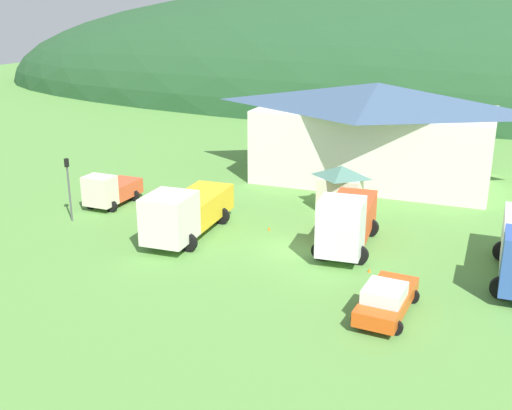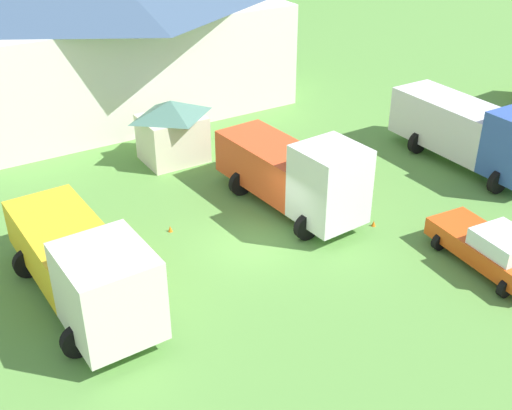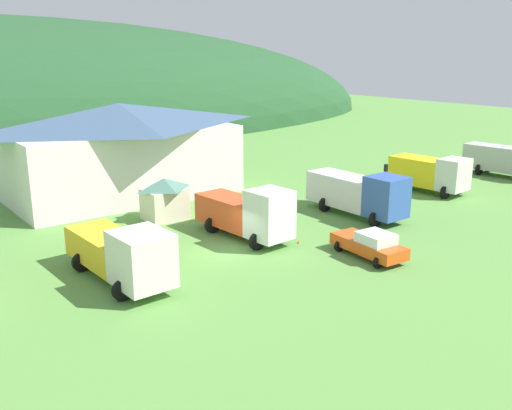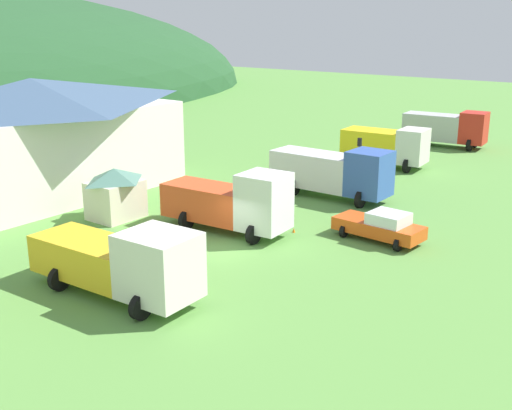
{
  "view_description": "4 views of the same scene",
  "coord_description": "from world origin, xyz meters",
  "px_view_note": "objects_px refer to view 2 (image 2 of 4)",
  "views": [
    {
      "loc": [
        10.35,
        -31.76,
        13.74
      ],
      "look_at": [
        -2.06,
        -0.65,
        2.72
      ],
      "focal_mm": 43.1,
      "sensor_mm": 36.0,
      "label": 1
    },
    {
      "loc": [
        -11.16,
        -18.1,
        13.72
      ],
      "look_at": [
        0.16,
        0.15,
        1.6
      ],
      "focal_mm": 45.3,
      "sensor_mm": 36.0,
      "label": 2
    },
    {
      "loc": [
        -18.26,
        -26.91,
        12.05
      ],
      "look_at": [
        3.22,
        0.99,
        2.3
      ],
      "focal_mm": 39.39,
      "sensor_mm": 36.0,
      "label": 3
    },
    {
      "loc": [
        -23.63,
        -20.17,
        11.67
      ],
      "look_at": [
        3.78,
        0.43,
        1.52
      ],
      "focal_mm": 44.71,
      "sensor_mm": 36.0,
      "label": 4
    }
  ],
  "objects_px": {
    "service_pickup_orange": "(493,248)",
    "traffic_cone_near_pickup": "(373,226)",
    "heavy_rig_white": "(296,173)",
    "box_truck_blue": "(474,131)",
    "traffic_cone_mid_row": "(170,231)",
    "heavy_rig_striped": "(85,266)",
    "depot_building": "(115,38)",
    "play_shed_cream": "(172,130)"
  },
  "relations": [
    {
      "from": "depot_building",
      "to": "box_truck_blue",
      "type": "relative_size",
      "value": 2.35
    },
    {
      "from": "heavy_rig_white",
      "to": "traffic_cone_near_pickup",
      "type": "height_order",
      "value": "heavy_rig_white"
    },
    {
      "from": "box_truck_blue",
      "to": "traffic_cone_near_pickup",
      "type": "relative_size",
      "value": 17.25
    },
    {
      "from": "heavy_rig_striped",
      "to": "box_truck_blue",
      "type": "bearing_deg",
      "value": 90.45
    },
    {
      "from": "service_pickup_orange",
      "to": "traffic_cone_near_pickup",
      "type": "height_order",
      "value": "service_pickup_orange"
    },
    {
      "from": "play_shed_cream",
      "to": "heavy_rig_white",
      "type": "height_order",
      "value": "heavy_rig_white"
    },
    {
      "from": "depot_building",
      "to": "traffic_cone_mid_row",
      "type": "xyz_separation_m",
      "value": [
        -3.66,
        -14.5,
        -4.03
      ]
    },
    {
      "from": "play_shed_cream",
      "to": "box_truck_blue",
      "type": "relative_size",
      "value": 0.38
    },
    {
      "from": "play_shed_cream",
      "to": "heavy_rig_striped",
      "type": "distance_m",
      "value": 11.7
    },
    {
      "from": "play_shed_cream",
      "to": "box_truck_blue",
      "type": "height_order",
      "value": "box_truck_blue"
    },
    {
      "from": "box_truck_blue",
      "to": "traffic_cone_near_pickup",
      "type": "bearing_deg",
      "value": -76.06
    },
    {
      "from": "play_shed_cream",
      "to": "service_pickup_orange",
      "type": "bearing_deg",
      "value": -68.06
    },
    {
      "from": "heavy_rig_striped",
      "to": "service_pickup_orange",
      "type": "bearing_deg",
      "value": 65.33
    },
    {
      "from": "depot_building",
      "to": "heavy_rig_white",
      "type": "relative_size",
      "value": 2.52
    },
    {
      "from": "heavy_rig_striped",
      "to": "traffic_cone_near_pickup",
      "type": "xyz_separation_m",
      "value": [
        11.61,
        -1.02,
        -1.67
      ]
    },
    {
      "from": "box_truck_blue",
      "to": "traffic_cone_mid_row",
      "type": "distance_m",
      "value": 15.16
    },
    {
      "from": "heavy_rig_striped",
      "to": "heavy_rig_white",
      "type": "bearing_deg",
      "value": 98.2
    },
    {
      "from": "service_pickup_orange",
      "to": "traffic_cone_near_pickup",
      "type": "xyz_separation_m",
      "value": [
        -1.68,
        4.5,
        -0.83
      ]
    },
    {
      "from": "service_pickup_orange",
      "to": "traffic_cone_mid_row",
      "type": "xyz_separation_m",
      "value": [
        -8.93,
        8.49,
        -0.83
      ]
    },
    {
      "from": "service_pickup_orange",
      "to": "traffic_cone_mid_row",
      "type": "distance_m",
      "value": 12.35
    },
    {
      "from": "heavy_rig_striped",
      "to": "heavy_rig_white",
      "type": "xyz_separation_m",
      "value": [
        9.62,
        1.75,
        0.11
      ]
    },
    {
      "from": "heavy_rig_striped",
      "to": "heavy_rig_white",
      "type": "relative_size",
      "value": 1.09
    },
    {
      "from": "play_shed_cream",
      "to": "box_truck_blue",
      "type": "xyz_separation_m",
      "value": [
        11.84,
        -8.17,
        0.24
      ]
    },
    {
      "from": "heavy_rig_white",
      "to": "traffic_cone_mid_row",
      "type": "relative_size",
      "value": 14.83
    },
    {
      "from": "box_truck_blue",
      "to": "traffic_cone_near_pickup",
      "type": "distance_m",
      "value": 8.09
    },
    {
      "from": "heavy_rig_white",
      "to": "traffic_cone_mid_row",
      "type": "xyz_separation_m",
      "value": [
        -5.26,
        1.22,
        -1.78
      ]
    },
    {
      "from": "traffic_cone_near_pickup",
      "to": "play_shed_cream",
      "type": "bearing_deg",
      "value": 112.57
    },
    {
      "from": "depot_building",
      "to": "play_shed_cream",
      "type": "xyz_separation_m",
      "value": [
        -0.6,
        -8.43,
        -2.45
      ]
    },
    {
      "from": "heavy_rig_white",
      "to": "traffic_cone_near_pickup",
      "type": "relative_size",
      "value": 16.08
    },
    {
      "from": "heavy_rig_white",
      "to": "box_truck_blue",
      "type": "bearing_deg",
      "value": 80.79
    },
    {
      "from": "traffic_cone_near_pickup",
      "to": "service_pickup_orange",
      "type": "bearing_deg",
      "value": -69.5
    },
    {
      "from": "box_truck_blue",
      "to": "traffic_cone_mid_row",
      "type": "xyz_separation_m",
      "value": [
        -14.9,
        2.1,
        -1.82
      ]
    },
    {
      "from": "traffic_cone_near_pickup",
      "to": "traffic_cone_mid_row",
      "type": "height_order",
      "value": "traffic_cone_mid_row"
    },
    {
      "from": "box_truck_blue",
      "to": "traffic_cone_near_pickup",
      "type": "height_order",
      "value": "box_truck_blue"
    },
    {
      "from": "service_pickup_orange",
      "to": "box_truck_blue",
      "type": "bearing_deg",
      "value": 141.27
    },
    {
      "from": "service_pickup_orange",
      "to": "traffic_cone_near_pickup",
      "type": "bearing_deg",
      "value": -155.14
    },
    {
      "from": "heavy_rig_white",
      "to": "box_truck_blue",
      "type": "distance_m",
      "value": 9.68
    },
    {
      "from": "depot_building",
      "to": "heavy_rig_striped",
      "type": "relative_size",
      "value": 2.31
    },
    {
      "from": "traffic_cone_near_pickup",
      "to": "depot_building",
      "type": "bearing_deg",
      "value": 100.98
    },
    {
      "from": "box_truck_blue",
      "to": "heavy_rig_white",
      "type": "bearing_deg",
      "value": -95.16
    },
    {
      "from": "heavy_rig_white",
      "to": "service_pickup_orange",
      "type": "xyz_separation_m",
      "value": [
        3.67,
        -7.27,
        -0.95
      ]
    },
    {
      "from": "box_truck_blue",
      "to": "service_pickup_orange",
      "type": "distance_m",
      "value": 8.8
    }
  ]
}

